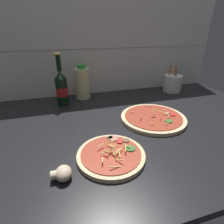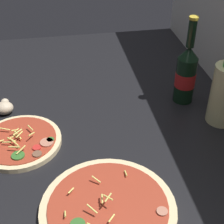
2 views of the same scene
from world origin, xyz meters
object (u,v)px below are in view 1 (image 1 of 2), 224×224
(beer_bottle, at_px, (62,88))
(pizza_far, at_px, (153,118))
(oil_bottle, at_px, (82,83))
(utensil_crock, at_px, (173,83))
(pizza_near, at_px, (111,155))
(mushroom_left, at_px, (62,173))

(beer_bottle, bearing_deg, pizza_far, -38.46)
(beer_bottle, relative_size, oil_bottle, 1.36)
(beer_bottle, relative_size, utensil_crock, 1.59)
(oil_bottle, xyz_separation_m, utensil_crock, (0.59, -0.04, -0.04))
(oil_bottle, bearing_deg, pizza_near, -89.18)
(pizza_near, height_order, pizza_far, pizza_far)
(pizza_near, height_order, utensil_crock, utensil_crock)
(mushroom_left, height_order, utensil_crock, utensil_crock)
(pizza_far, relative_size, utensil_crock, 1.72)
(oil_bottle, distance_m, mushroom_left, 0.65)
(oil_bottle, height_order, utensil_crock, oil_bottle)
(pizza_far, height_order, utensil_crock, utensil_crock)
(beer_bottle, xyz_separation_m, mushroom_left, (-0.03, -0.55, -0.08))
(oil_bottle, bearing_deg, mushroom_left, -103.22)
(beer_bottle, bearing_deg, utensil_crock, 2.28)
(pizza_far, relative_size, beer_bottle, 1.08)
(pizza_far, height_order, beer_bottle, beer_bottle)
(pizza_near, distance_m, utensil_crock, 0.79)
(pizza_near, relative_size, mushroom_left, 3.91)
(pizza_far, xyz_separation_m, utensil_crock, (0.32, 0.34, 0.05))
(pizza_near, relative_size, oil_bottle, 1.11)
(oil_bottle, xyz_separation_m, mushroom_left, (-0.15, -0.63, -0.07))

